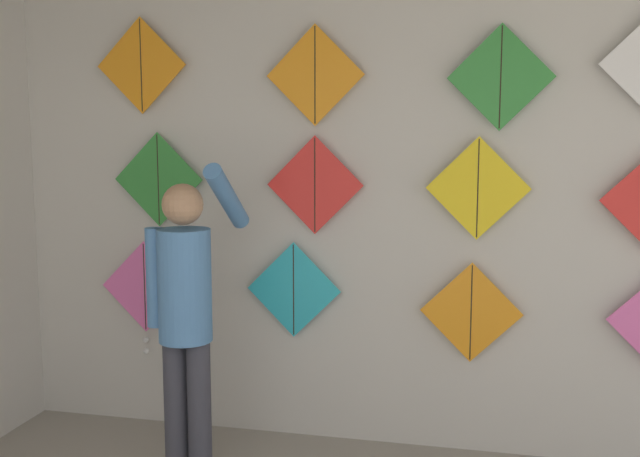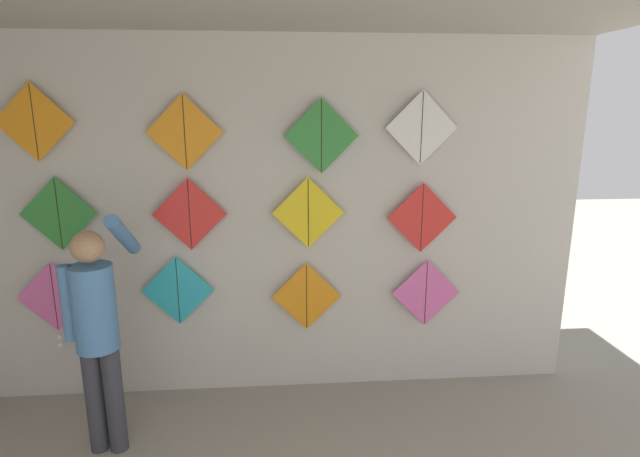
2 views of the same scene
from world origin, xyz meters
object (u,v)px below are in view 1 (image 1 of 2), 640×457
kite_5 (315,185)px  kite_9 (315,75)px  kite_2 (471,312)px  kite_4 (158,180)px  shopkeeper (186,306)px  kite_8 (141,66)px  kite_0 (145,291)px  kite_1 (294,290)px  kite_6 (478,188)px  kite_10 (501,77)px

kite_5 → kite_9: size_ratio=1.00×
kite_2 → kite_5: kite_5 is taller
kite_4 → kite_9: kite_9 is taller
kite_5 → kite_2: bearing=0.0°
kite_5 → kite_4: bearing=180.0°
shopkeeper → kite_4: size_ratio=2.96×
kite_4 → kite_8: 0.67m
shopkeeper → kite_0: size_ratio=2.37×
kite_2 → kite_8: kite_8 is taller
kite_8 → kite_4: bearing=0.0°
shopkeeper → kite_1: shopkeeper is taller
shopkeeper → kite_5: bearing=55.6°
kite_8 → kite_2: bearing=0.0°
shopkeeper → kite_5: kite_5 is taller
kite_1 → kite_2: (1.00, 0.00, -0.08)m
kite_2 → kite_8: 2.34m
kite_6 → kite_9: 1.08m
kite_0 → kite_8: kite_8 is taller
kite_5 → kite_6: 0.89m
kite_5 → kite_1: bearing=180.0°
shopkeeper → kite_5: (0.51, 0.64, 0.57)m
kite_1 → kite_10: bearing=0.0°
kite_0 → kite_10: size_ratio=1.25×
kite_0 → kite_1: size_ratio=1.25×
kite_2 → kite_10: size_ratio=1.00×
kite_4 → kite_10: bearing=0.0°
kite_4 → kite_9: size_ratio=1.00×
kite_4 → kite_10: (1.94, 0.00, 0.56)m
kite_1 → kite_8: 1.57m
kite_5 → kite_0: bearing=-180.0°
kite_6 → kite_2: bearing=180.0°
kite_8 → kite_9: bearing=0.0°
kite_2 → kite_0: bearing=-180.0°
shopkeeper → kite_10: size_ratio=2.96×
shopkeeper → kite_5: size_ratio=2.96×
shopkeeper → kite_9: (0.51, 0.64, 1.18)m
kite_9 → kite_4: bearing=180.0°
kite_5 → kite_9: kite_9 is taller
kite_9 → kite_1: bearing=180.0°
kite_0 → kite_2: size_ratio=1.25×
kite_0 → kite_9: kite_9 is taller
kite_8 → kite_10: 2.03m
kite_6 → kite_8: (-1.93, 0.00, 0.68)m
kite_9 → kite_10: 0.99m
kite_6 → kite_9: kite_9 is taller
kite_2 → kite_4: kite_4 is taller
kite_8 → kite_9: size_ratio=1.00×
kite_10 → kite_2: bearing=180.0°
shopkeeper → kite_4: (-0.43, 0.64, 0.59)m
kite_0 → shopkeeper: bearing=-49.7°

